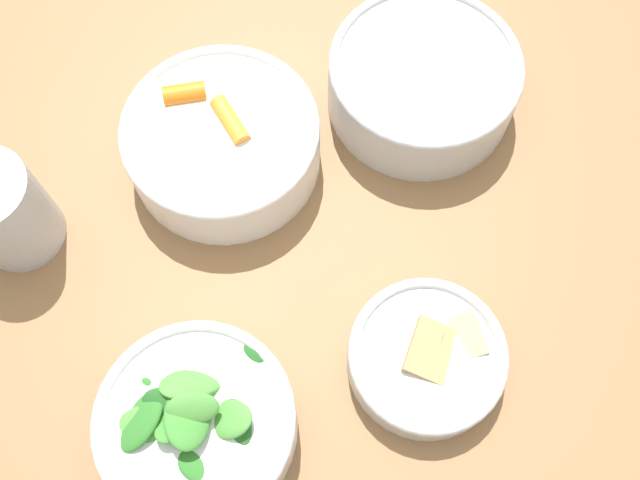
{
  "coord_description": "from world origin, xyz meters",
  "views": [
    {
      "loc": [
        -0.1,
        -0.24,
        1.36
      ],
      "look_at": [
        -0.04,
        0.01,
        0.76
      ],
      "focal_mm": 40.0,
      "sensor_mm": 36.0,
      "label": 1
    }
  ],
  "objects": [
    {
      "name": "bowl_greens",
      "position": [
        -0.18,
        -0.13,
        0.76
      ],
      "size": [
        0.17,
        0.17,
        0.08
      ],
      "color": "silver",
      "rests_on": "dining_table"
    },
    {
      "name": "ground_plane",
      "position": [
        0.0,
        0.0,
        0.0
      ],
      "size": [
        10.0,
        10.0,
        0.0
      ],
      "primitive_type": "plane",
      "color": "#2D2D33"
    },
    {
      "name": "bowl_beans_hotdog",
      "position": [
        0.1,
        0.15,
        0.76
      ],
      "size": [
        0.19,
        0.19,
        0.07
      ],
      "color": "silver",
      "rests_on": "dining_table"
    },
    {
      "name": "bowl_cookies",
      "position": [
        0.02,
        -0.12,
        0.75
      ],
      "size": [
        0.14,
        0.14,
        0.04
      ],
      "color": "silver",
      "rests_on": "dining_table"
    },
    {
      "name": "cup",
      "position": [
        -0.31,
        0.1,
        0.78
      ],
      "size": [
        0.08,
        0.08,
        0.1
      ],
      "color": "#B2B7C1",
      "rests_on": "dining_table"
    },
    {
      "name": "bowl_carrots",
      "position": [
        -0.11,
        0.13,
        0.76
      ],
      "size": [
        0.19,
        0.19,
        0.07
      ],
      "color": "white",
      "rests_on": "dining_table"
    },
    {
      "name": "dining_table",
      "position": [
        0.0,
        0.0,
        0.63
      ],
      "size": [
        1.03,
        1.08,
        0.73
      ],
      "color": "olive",
      "rests_on": "ground_plane"
    }
  ]
}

